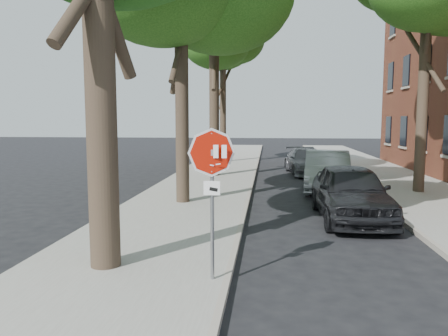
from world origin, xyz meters
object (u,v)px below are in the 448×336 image
object	(u,v)px
tree_mid_b	(214,11)
tree_right	(426,1)
car_b	(327,171)
stop_sign	(212,175)
car_c	(306,161)
tree_far	(223,51)
car_a	(351,192)

from	to	relation	value
tree_mid_b	tree_right	xyz separation A→B (m)	(8.40, -4.01, -0.78)
car_b	stop_sign	bearing A→B (deg)	-101.38
car_b	tree_mid_b	bearing A→B (deg)	149.98
tree_mid_b	car_c	size ratio (longest dim) A/B	2.23
stop_sign	tree_right	size ratio (longest dim) A/B	0.28
tree_far	car_a	bearing A→B (deg)	-71.32
car_b	car_c	distance (m)	5.42
car_b	tree_far	bearing A→B (deg)	122.63
stop_sign	tree_far	distance (m)	21.88
stop_sign	car_c	xyz separation A→B (m)	(2.94, 15.89, -1.27)
tree_far	car_c	size ratio (longest dim) A/B	2.01
stop_sign	tree_far	size ratio (longest dim) A/B	0.28
tree_mid_b	car_a	distance (m)	12.39
stop_sign	car_a	world-z (taller)	stop_sign
stop_sign	tree_mid_b	size ratio (longest dim) A/B	0.25
stop_sign	tree_right	bearing A→B (deg)	56.62
stop_sign	tree_mid_b	distance (m)	15.48
tree_right	car_a	world-z (taller)	tree_right
car_a	car_b	distance (m)	5.09
tree_far	car_c	xyz separation A→B (m)	(4.97, -5.25, -6.54)
car_a	car_c	distance (m)	10.49
tree_mid_b	tree_far	size ratio (longest dim) A/B	1.11
car_a	car_c	xyz separation A→B (m)	(-0.36, 10.49, -0.13)
tree_right	car_c	distance (m)	9.47
stop_sign	car_a	xyz separation A→B (m)	(3.30, 5.40, -1.15)
tree_far	tree_right	size ratio (longest dim) A/B	1.00
tree_right	stop_sign	bearing A→B (deg)	-123.38
stop_sign	car_a	bearing A→B (deg)	58.56
stop_sign	car_b	distance (m)	11.05
car_a	tree_far	bearing A→B (deg)	107.81
tree_far	stop_sign	bearing A→B (deg)	-84.54
tree_right	car_a	bearing A→B (deg)	-125.49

